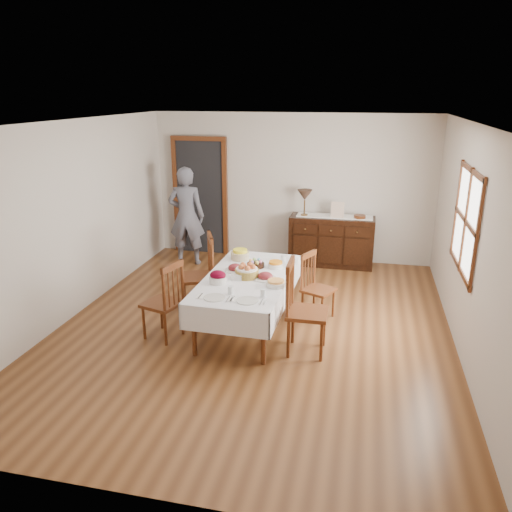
% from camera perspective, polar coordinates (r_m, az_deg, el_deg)
% --- Properties ---
extents(ground, '(6.00, 6.00, 0.00)m').
position_cam_1_polar(ground, '(6.61, -0.19, -8.11)').
color(ground, brown).
extents(room_shell, '(5.02, 6.02, 2.65)m').
position_cam_1_polar(room_shell, '(6.49, -0.64, 6.76)').
color(room_shell, white).
rests_on(room_shell, ground).
extents(dining_table, '(1.09, 2.07, 0.70)m').
position_cam_1_polar(dining_table, '(6.37, -0.98, -3.10)').
color(dining_table, white).
rests_on(dining_table, ground).
extents(chair_left_near, '(0.52, 0.52, 1.01)m').
position_cam_1_polar(chair_left_near, '(6.23, -10.32, -4.97)').
color(chair_left_near, '#532711').
rests_on(chair_left_near, ground).
extents(chair_left_far, '(0.60, 0.60, 1.09)m').
position_cam_1_polar(chair_left_far, '(6.95, -6.36, -1.89)').
color(chair_left_far, '#532711').
rests_on(chair_left_far, ground).
extents(chair_right_near, '(0.47, 0.47, 1.12)m').
position_cam_1_polar(chair_right_near, '(5.82, 5.33, -5.84)').
color(chair_right_near, '#532711').
rests_on(chair_right_near, ground).
extents(chair_right_far, '(0.50, 0.50, 0.91)m').
position_cam_1_polar(chair_right_far, '(6.76, 6.81, -3.37)').
color(chair_right_far, '#532711').
rests_on(chair_right_far, ground).
extents(sideboard, '(1.46, 0.53, 0.87)m').
position_cam_1_polar(sideboard, '(8.87, 8.61, 1.71)').
color(sideboard, black).
rests_on(sideboard, ground).
extents(person, '(0.62, 0.44, 1.85)m').
position_cam_1_polar(person, '(8.82, -7.96, 4.91)').
color(person, '#575865').
rests_on(person, ground).
extents(bread_basket, '(0.30, 0.30, 0.18)m').
position_cam_1_polar(bread_basket, '(6.30, -1.05, -1.79)').
color(bread_basket, olive).
rests_on(bread_basket, dining_table).
extents(egg_basket, '(0.24, 0.24, 0.11)m').
position_cam_1_polar(egg_basket, '(6.67, -0.04, -0.94)').
color(egg_basket, black).
rests_on(egg_basket, dining_table).
extents(ham_platter_a, '(0.28, 0.28, 0.11)m').
position_cam_1_polar(ham_platter_a, '(6.54, -2.39, -1.43)').
color(ham_platter_a, silver).
rests_on(ham_platter_a, dining_table).
extents(ham_platter_b, '(0.29, 0.29, 0.11)m').
position_cam_1_polar(ham_platter_b, '(6.25, 1.08, -2.39)').
color(ham_platter_b, silver).
rests_on(ham_platter_b, dining_table).
extents(beet_bowl, '(0.21, 0.21, 0.16)m').
position_cam_1_polar(beet_bowl, '(6.13, -4.37, -2.45)').
color(beet_bowl, silver).
rests_on(beet_bowl, dining_table).
extents(carrot_bowl, '(0.20, 0.20, 0.09)m').
position_cam_1_polar(carrot_bowl, '(6.64, 2.26, -0.99)').
color(carrot_bowl, silver).
rests_on(carrot_bowl, dining_table).
extents(pineapple_bowl, '(0.26, 0.26, 0.14)m').
position_cam_1_polar(pineapple_bowl, '(6.97, -1.82, 0.15)').
color(pineapple_bowl, tan).
rests_on(pineapple_bowl, dining_table).
extents(casserole_dish, '(0.24, 0.24, 0.08)m').
position_cam_1_polar(casserole_dish, '(6.02, 2.29, -3.13)').
color(casserole_dish, silver).
rests_on(casserole_dish, dining_table).
extents(butter_dish, '(0.14, 0.09, 0.07)m').
position_cam_1_polar(butter_dish, '(6.23, -2.22, -2.40)').
color(butter_dish, silver).
rests_on(butter_dish, dining_table).
extents(setting_left, '(0.42, 0.31, 0.10)m').
position_cam_1_polar(setting_left, '(5.74, -4.20, -4.47)').
color(setting_left, silver).
rests_on(setting_left, dining_table).
extents(setting_right, '(0.42, 0.31, 0.10)m').
position_cam_1_polar(setting_right, '(5.64, -0.43, -4.82)').
color(setting_right, silver).
rests_on(setting_right, dining_table).
extents(glass_far_a, '(0.07, 0.07, 0.10)m').
position_cam_1_polar(glass_far_a, '(7.01, -0.98, 0.10)').
color(glass_far_a, white).
rests_on(glass_far_a, dining_table).
extents(glass_far_b, '(0.07, 0.07, 0.10)m').
position_cam_1_polar(glass_far_b, '(6.89, 3.16, -0.24)').
color(glass_far_b, white).
rests_on(glass_far_b, dining_table).
extents(runner, '(1.30, 0.35, 0.01)m').
position_cam_1_polar(runner, '(8.78, 8.96, 4.52)').
color(runner, white).
rests_on(runner, sideboard).
extents(table_lamp, '(0.26, 0.26, 0.46)m').
position_cam_1_polar(table_lamp, '(8.69, 5.60, 6.87)').
color(table_lamp, brown).
rests_on(table_lamp, sideboard).
extents(picture_frame, '(0.22, 0.08, 0.28)m').
position_cam_1_polar(picture_frame, '(8.65, 9.30, 5.20)').
color(picture_frame, '#C7A893').
rests_on(picture_frame, sideboard).
extents(deco_bowl, '(0.20, 0.20, 0.06)m').
position_cam_1_polar(deco_bowl, '(8.71, 11.77, 4.40)').
color(deco_bowl, '#532711').
rests_on(deco_bowl, sideboard).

